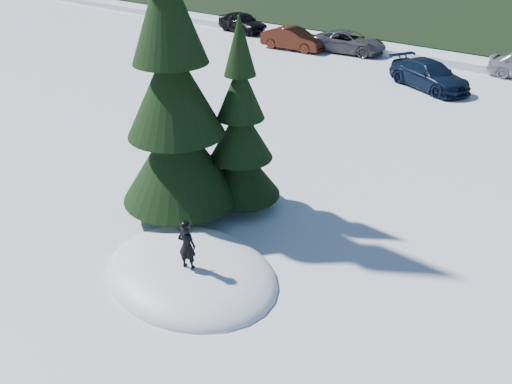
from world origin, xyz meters
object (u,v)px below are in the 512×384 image
Objects in this scene: car_1 at (293,39)px; car_3 at (429,75)px; car_0 at (243,22)px; car_2 at (349,42)px; spruce_tall at (174,101)px; spruce_short at (241,139)px; child_skier at (187,246)px.

car_1 is 10.16m from car_3.
car_0 is 0.90× the size of car_2.
spruce_tall is 2.07× the size of car_0.
spruce_short is 4.76× the size of child_skier.
car_3 is at bearing -110.27° from car_1.
child_skier is (2.43, -2.05, -2.28)m from spruce_tall.
spruce_short is at bearing 54.46° from spruce_tall.
spruce_tall is 7.63× the size of child_skier.
car_0 is 1.01× the size of car_1.
car_0 is 16.56m from car_3.
child_skier is 0.27× the size of car_1.
spruce_tall is at bearing -159.60° from car_1.
car_1 is at bearing 100.87° from car_3.
car_0 is 6.41m from car_1.
child_skier is (1.43, -3.45, -1.06)m from spruce_short.
spruce_tall is at bearing -62.08° from child_skier.
spruce_short reaches higher than car_0.
spruce_short reaches higher than child_skier.
child_skier reaches higher than car_0.
spruce_short is at bearing -129.45° from car_0.
spruce_tall is at bearing -157.54° from car_3.
child_skier is at bearing -165.85° from car_2.
spruce_short is at bearing -165.96° from car_2.
spruce_short is (1.00, 1.40, -1.22)m from spruce_tall.
car_0 is 9.17m from car_2.
child_skier is 0.24× the size of car_2.
child_skier is 23.46m from car_1.
spruce_short is 1.29× the size of car_0.
child_skier is 0.25× the size of car_3.
spruce_short is 1.20× the size of car_3.
child_skier is at bearing -131.86° from car_0.
car_2 is 7.84m from car_3.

